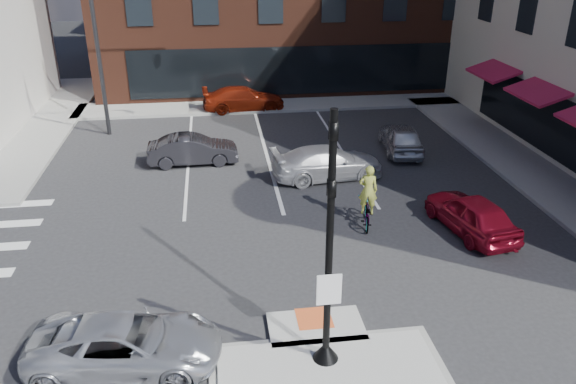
{
  "coord_description": "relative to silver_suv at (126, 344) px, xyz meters",
  "views": [
    {
      "loc": [
        -2.24,
        -9.63,
        9.07
      ],
      "look_at": [
        -0.17,
        5.63,
        2.0
      ],
      "focal_mm": 35.0,
      "sensor_mm": 36.0,
      "label": 1
    }
  ],
  "objects": [
    {
      "name": "ground",
      "position": [
        4.53,
        -0.92,
        -0.6
      ],
      "size": [
        120.0,
        120.0,
        0.0
      ],
      "primitive_type": "plane",
      "color": "#28282B",
      "rests_on": "ground"
    },
    {
      "name": "refuge_island",
      "position": [
        4.53,
        -1.18,
        -0.55
      ],
      "size": [
        5.4,
        4.65,
        0.13
      ],
      "color": "gray",
      "rests_on": "ground"
    },
    {
      "name": "sidewalk_e",
      "position": [
        15.33,
        9.08,
        -0.53
      ],
      "size": [
        3.0,
        24.0,
        0.15
      ],
      "primitive_type": "cube",
      "color": "gray",
      "rests_on": "ground"
    },
    {
      "name": "sidewalk_n",
      "position": [
        7.53,
        21.08,
        -0.53
      ],
      "size": [
        26.0,
        3.0,
        0.15
      ],
      "primitive_type": "cube",
      "color": "gray",
      "rests_on": "ground"
    },
    {
      "name": "signal_pole",
      "position": [
        4.53,
        -0.53,
        1.75
      ],
      "size": [
        0.6,
        0.6,
        5.98
      ],
      "color": "black",
      "rests_on": "refuge_island"
    },
    {
      "name": "mast_arm_signal",
      "position": [
        1.06,
        17.08,
        5.6
      ],
      "size": [
        6.1,
        2.24,
        8.0
      ],
      "color": "black",
      "rests_on": "ground"
    },
    {
      "name": "silver_suv",
      "position": [
        0.0,
        0.0,
        0.0
      ],
      "size": [
        4.51,
        2.4,
        1.21
      ],
      "primitive_type": "imported",
      "rotation": [
        0.0,
        0.0,
        1.48
      ],
      "color": "silver",
      "rests_on": "ground"
    },
    {
      "name": "red_sedan",
      "position": [
        10.56,
        5.08,
        0.06
      ],
      "size": [
        2.2,
        4.08,
        1.32
      ],
      "primitive_type": "imported",
      "rotation": [
        0.0,
        0.0,
        3.32
      ],
      "color": "maroon",
      "rests_on": "ground"
    },
    {
      "name": "white_pickup",
      "position": [
        6.73,
        10.22,
        0.05
      ],
      "size": [
        4.74,
        2.41,
        1.32
      ],
      "primitive_type": "imported",
      "rotation": [
        0.0,
        0.0,
        1.7
      ],
      "color": "silver",
      "rests_on": "ground"
    },
    {
      "name": "bg_car_dark",
      "position": [
        1.28,
        12.54,
        0.03
      ],
      "size": [
        3.87,
        1.43,
        1.27
      ],
      "primitive_type": "imported",
      "rotation": [
        0.0,
        0.0,
        1.6
      ],
      "color": "#28272D",
      "rests_on": "ground"
    },
    {
      "name": "bg_car_silver",
      "position": [
        10.66,
        12.78,
        0.06
      ],
      "size": [
        2.03,
        4.06,
        1.33
      ],
      "primitive_type": "imported",
      "rotation": [
        0.0,
        0.0,
        3.02
      ],
      "color": "silver",
      "rests_on": "ground"
    },
    {
      "name": "bg_car_red",
      "position": [
        3.96,
        20.42,
        0.06
      ],
      "size": [
        4.64,
        2.07,
        1.32
      ],
      "primitive_type": "imported",
      "rotation": [
        0.0,
        0.0,
        1.62
      ],
      "color": "maroon",
      "rests_on": "ground"
    },
    {
      "name": "cyclist",
      "position": [
        7.24,
        5.98,
        0.13
      ],
      "size": [
        0.97,
        1.82,
        2.19
      ],
      "rotation": [
        0.0,
        0.0,
        2.92
      ],
      "color": "#3F3F44",
      "rests_on": "ground"
    }
  ]
}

